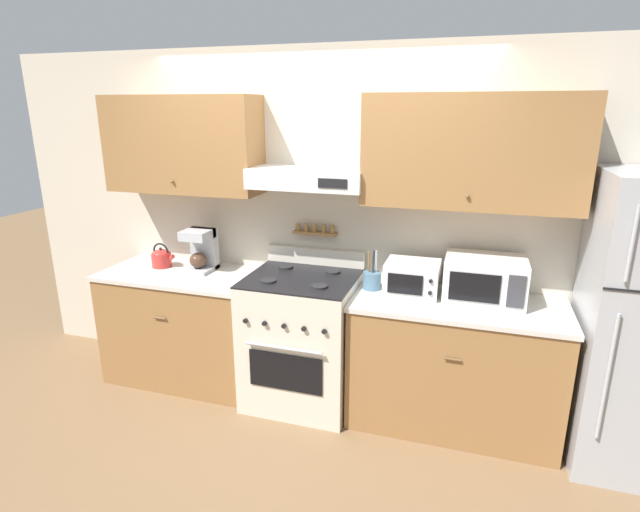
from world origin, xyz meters
TOP-DOWN VIEW (x-y plane):
  - ground_plane at (0.00, 0.00)m, footprint 16.00×16.00m
  - wall_back at (0.04, 0.61)m, footprint 5.20×0.46m
  - counter_left at (-1.00, 0.34)m, footprint 1.23×0.66m
  - counter_right at (1.08, 0.34)m, footprint 1.39×0.66m
  - stove_range at (0.00, 0.30)m, footprint 0.77×0.72m
  - tea_kettle at (-1.23, 0.41)m, footprint 0.20×0.15m
  - coffee_maker at (-0.88, 0.44)m, footprint 0.21×0.25m
  - microwave at (1.23, 0.43)m, footprint 0.51×0.38m
  - utensil_crock at (0.49, 0.41)m, footprint 0.13×0.13m
  - toaster_oven at (0.76, 0.41)m, footprint 0.36×0.31m

SIDE VIEW (x-z plane):
  - ground_plane at x=0.00m, z-range 0.00..0.00m
  - counter_right at x=1.08m, z-range 0.00..0.90m
  - counter_left at x=-1.00m, z-range 0.00..0.90m
  - stove_range at x=0.00m, z-range -0.06..1.04m
  - utensil_crock at x=0.49m, z-range 0.83..1.11m
  - tea_kettle at x=-1.23m, z-range 0.88..1.07m
  - toaster_oven at x=0.76m, z-range 0.90..1.12m
  - microwave at x=1.23m, z-range 0.90..1.19m
  - coffee_maker at x=-0.88m, z-range 0.90..1.23m
  - wall_back at x=0.04m, z-range 0.22..2.77m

